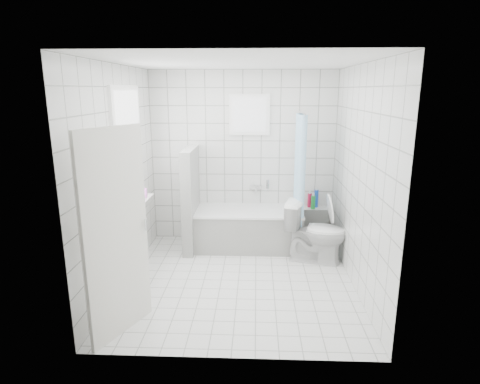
{
  "coord_description": "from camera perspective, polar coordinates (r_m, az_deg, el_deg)",
  "views": [
    {
      "loc": [
        0.21,
        -4.57,
        2.31
      ],
      "look_at": [
        0.0,
        0.35,
        1.05
      ],
      "focal_mm": 30.0,
      "sensor_mm": 36.0,
      "label": 1
    }
  ],
  "objects": [
    {
      "name": "window_left",
      "position": [
        5.16,
        -15.36,
        5.94
      ],
      "size": [
        0.01,
        0.9,
        1.4
      ],
      "primitive_type": "cube",
      "color": "white",
      "rests_on": "wall_left"
    },
    {
      "name": "wall_back",
      "position": [
        6.16,
        0.39,
        4.9
      ],
      "size": [
        2.8,
        0.02,
        2.6
      ],
      "primitive_type": "cube",
      "color": "white",
      "rests_on": "ground"
    },
    {
      "name": "tub_faucet",
      "position": [
        6.2,
        2.26,
        0.72
      ],
      "size": [
        0.18,
        0.06,
        0.06
      ],
      "primitive_type": "cube",
      "color": "silver",
      "rests_on": "wall_back"
    },
    {
      "name": "bathtub",
      "position": [
        6.04,
        1.25,
        -5.18
      ],
      "size": [
        1.58,
        0.77,
        0.58
      ],
      "color": "white",
      "rests_on": "ground"
    },
    {
      "name": "partition_wall",
      "position": [
        5.93,
        -6.99,
        -1.01
      ],
      "size": [
        0.15,
        0.85,
        1.5
      ],
      "primitive_type": "cube",
      "color": "white",
      "rests_on": "ground"
    },
    {
      "name": "shower_curtain",
      "position": [
        5.71,
        8.59,
        1.94
      ],
      "size": [
        0.14,
        0.48,
        1.78
      ],
      "primitive_type": null,
      "color": "#4AA3DB",
      "rests_on": "curtain_rod"
    },
    {
      "name": "wall_right",
      "position": [
        4.83,
        16.6,
        1.68
      ],
      "size": [
        0.02,
        3.0,
        2.6
      ],
      "primitive_type": "cube",
      "color": "white",
      "rests_on": "ground"
    },
    {
      "name": "wall_left",
      "position": [
        4.95,
        -16.66,
        1.97
      ],
      "size": [
        0.02,
        3.0,
        2.6
      ],
      "primitive_type": "cube",
      "color": "white",
      "rests_on": "ground"
    },
    {
      "name": "window_back",
      "position": [
        6.04,
        1.36,
        10.92
      ],
      "size": [
        0.5,
        0.01,
        0.5
      ],
      "primitive_type": "cube",
      "color": "white",
      "rests_on": "wall_back"
    },
    {
      "name": "window_sill",
      "position": [
        5.3,
        -14.38,
        -1.98
      ],
      "size": [
        0.18,
        1.02,
        0.08
      ],
      "primitive_type": "cube",
      "color": "white",
      "rests_on": "wall_left"
    },
    {
      "name": "ceiling",
      "position": [
        4.59,
        -0.25,
        17.98
      ],
      "size": [
        3.0,
        3.0,
        0.0
      ],
      "primitive_type": "plane",
      "rotation": [
        3.14,
        0.0,
        0.0
      ],
      "color": "white",
      "rests_on": "ground"
    },
    {
      "name": "curtain_rod",
      "position": [
        5.71,
        8.79,
        11.07
      ],
      "size": [
        0.02,
        0.8,
        0.02
      ],
      "primitive_type": "cylinder",
      "rotation": [
        1.57,
        0.0,
        0.0
      ],
      "color": "silver",
      "rests_on": "wall_back"
    },
    {
      "name": "ground",
      "position": [
        5.12,
        -0.22,
        -12.44
      ],
      "size": [
        3.0,
        3.0,
        0.0
      ],
      "primitive_type": "plane",
      "color": "white",
      "rests_on": "ground"
    },
    {
      "name": "tiled_ledge",
      "position": [
        6.35,
        10.47,
        -4.58
      ],
      "size": [
        0.4,
        0.24,
        0.55
      ],
      "primitive_type": "cube",
      "color": "white",
      "rests_on": "ground"
    },
    {
      "name": "wall_front",
      "position": [
        3.24,
        -1.42,
        -3.8
      ],
      "size": [
        2.8,
        0.02,
        2.6
      ],
      "primitive_type": "cube",
      "color": "white",
      "rests_on": "ground"
    },
    {
      "name": "ledge_bottles",
      "position": [
        6.24,
        10.37,
        -1.16
      ],
      "size": [
        0.16,
        0.17,
        0.27
      ],
      "color": "blue",
      "rests_on": "tiled_ledge"
    },
    {
      "name": "toilet",
      "position": [
        5.61,
        10.69,
        -5.62
      ],
      "size": [
        0.91,
        0.65,
        0.83
      ],
      "primitive_type": "imported",
      "rotation": [
        0.0,
        0.0,
        1.32
      ],
      "color": "white",
      "rests_on": "ground"
    },
    {
      "name": "sill_bottles",
      "position": [
        5.31,
        -14.23,
        -0.33
      ],
      "size": [
        0.14,
        0.61,
        0.28
      ],
      "color": "#E371D9",
      "rests_on": "window_sill"
    },
    {
      "name": "door",
      "position": [
        3.91,
        -17.15,
        -5.86
      ],
      "size": [
        0.37,
        0.74,
        2.0
      ],
      "primitive_type": "cube",
      "rotation": [
        0.0,
        0.0,
        -0.43
      ],
      "color": "silver",
      "rests_on": "ground"
    }
  ]
}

